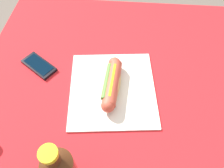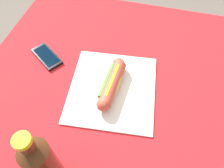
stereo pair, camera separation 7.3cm
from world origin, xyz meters
name	(u,v)px [view 1 (the left image)]	position (x,y,z in m)	size (l,w,h in m)	color
ground_plane	(113,153)	(0.00, 0.00, 0.00)	(6.00, 6.00, 0.00)	#6B6056
dining_table	(113,104)	(0.00, 0.00, 0.63)	(0.96, 0.98, 0.77)	brown
paper_wrapper	(112,89)	(-0.03, 0.00, 0.78)	(0.31, 0.29, 0.01)	silver
hot_dog	(112,83)	(-0.03, 0.00, 0.81)	(0.22, 0.06, 0.05)	tan
cell_phone	(39,65)	(0.05, 0.28, 0.78)	(0.13, 0.15, 0.01)	black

